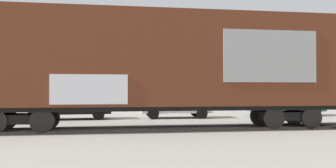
# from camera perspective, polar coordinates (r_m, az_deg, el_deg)

# --- Properties ---
(ground_plane) EXTENTS (260.00, 260.00, 0.00)m
(ground_plane) POSITION_cam_1_polar(r_m,az_deg,el_deg) (15.03, -1.98, -7.22)
(ground_plane) COLOR gray
(track) EXTENTS (60.00, 4.70, 0.08)m
(track) POSITION_cam_1_polar(r_m,az_deg,el_deg) (15.11, -0.04, -7.04)
(track) COLOR #4C4742
(track) RESTS_ON ground_plane
(freight_car) EXTENTS (17.78, 3.89, 5.02)m
(freight_car) POSITION_cam_1_polar(r_m,az_deg,el_deg) (15.03, -1.05, 3.53)
(freight_car) COLOR #5B2B19
(freight_car) RESTS_ON ground_plane
(flagpole) EXTENTS (0.33, 1.73, 7.66)m
(flagpole) POSITION_cam_1_polar(r_m,az_deg,el_deg) (26.03, -0.11, 6.63)
(flagpole) COLOR silver
(flagpole) RESTS_ON ground_plane
(hillside) EXTENTS (120.00, 39.14, 12.86)m
(hillside) POSITION_cam_1_polar(r_m,az_deg,el_deg) (74.38, -9.93, 0.88)
(hillside) COLOR silver
(hillside) RESTS_ON ground_plane
(parked_car_black) EXTENTS (4.39, 2.10, 1.69)m
(parked_car_black) POSITION_cam_1_polar(r_m,az_deg,el_deg) (20.90, -15.20, -3.18)
(parked_car_black) COLOR black
(parked_car_black) RESTS_ON ground_plane
(parked_car_white) EXTENTS (4.23, 2.19, 1.59)m
(parked_car_white) POSITION_cam_1_polar(r_m,az_deg,el_deg) (21.18, 1.04, -3.27)
(parked_car_white) COLOR silver
(parked_car_white) RESTS_ON ground_plane
(parked_car_green) EXTENTS (4.80, 2.18, 1.69)m
(parked_car_green) POSITION_cam_1_polar(r_m,az_deg,el_deg) (24.11, 17.89, -2.82)
(parked_car_green) COLOR #1E5933
(parked_car_green) RESTS_ON ground_plane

